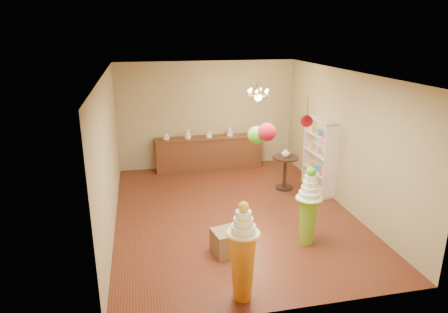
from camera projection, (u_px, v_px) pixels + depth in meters
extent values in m
plane|color=#562517|center=(233.00, 212.00, 8.73)|extent=(6.50, 6.50, 0.00)
plane|color=white|center=(234.00, 73.00, 7.81)|extent=(6.50, 6.50, 0.00)
cube|color=tan|center=(207.00, 115.00, 11.29)|extent=(5.00, 0.04, 3.00)
cube|color=tan|center=(291.00, 215.00, 5.24)|extent=(5.00, 0.04, 3.00)
cube|color=tan|center=(109.00, 154.00, 7.77)|extent=(0.04, 6.50, 3.00)
cube|color=tan|center=(344.00, 140.00, 8.77)|extent=(0.04, 6.50, 3.00)
cone|color=#74B527|center=(308.00, 221.00, 7.35)|extent=(0.44, 0.44, 0.90)
cylinder|color=white|center=(309.00, 198.00, 7.20)|extent=(0.59, 0.59, 0.03)
cylinder|color=white|center=(309.00, 194.00, 7.18)|extent=(0.48, 0.48, 0.10)
cylinder|color=white|center=(310.00, 189.00, 7.15)|extent=(0.39, 0.39, 0.10)
cylinder|color=white|center=(310.00, 184.00, 7.12)|extent=(0.32, 0.32, 0.10)
cylinder|color=white|center=(311.00, 178.00, 7.09)|extent=(0.27, 0.27, 0.10)
sphere|color=#499A21|center=(311.00, 172.00, 7.05)|extent=(0.17, 0.17, 0.17)
cone|color=orange|center=(243.00, 267.00, 5.81)|extent=(0.47, 0.47, 1.07)
cylinder|color=white|center=(243.00, 233.00, 5.64)|extent=(0.57, 0.57, 0.03)
cylinder|color=white|center=(243.00, 229.00, 5.62)|extent=(0.42, 0.42, 0.11)
cylinder|color=white|center=(243.00, 222.00, 5.58)|extent=(0.34, 0.34, 0.11)
cylinder|color=white|center=(243.00, 215.00, 5.55)|extent=(0.27, 0.27, 0.11)
sphere|color=gold|center=(244.00, 207.00, 5.51)|extent=(0.16, 0.16, 0.16)
cube|color=olive|center=(227.00, 242.00, 7.11)|extent=(0.56, 0.56, 0.43)
cube|color=#572E1B|center=(209.00, 153.00, 11.35)|extent=(3.00, 0.50, 0.90)
cube|color=#572E1B|center=(209.00, 138.00, 11.22)|extent=(3.04, 0.54, 0.03)
cylinder|color=white|center=(166.00, 137.00, 10.95)|extent=(0.18, 0.18, 0.16)
cylinder|color=white|center=(188.00, 134.00, 11.05)|extent=(0.18, 0.18, 0.24)
cylinder|color=white|center=(209.00, 134.00, 11.19)|extent=(0.18, 0.18, 0.16)
cylinder|color=white|center=(230.00, 132.00, 11.29)|extent=(0.18, 0.18, 0.24)
cylinder|color=white|center=(250.00, 132.00, 11.43)|extent=(0.18, 0.18, 0.16)
cube|color=silver|center=(325.00, 155.00, 9.69)|extent=(0.04, 1.20, 1.80)
cube|color=silver|center=(318.00, 171.00, 9.78)|extent=(0.30, 1.14, 0.03)
cube|color=silver|center=(319.00, 154.00, 9.64)|extent=(0.30, 1.14, 0.03)
cube|color=silver|center=(320.00, 136.00, 9.51)|extent=(0.30, 1.14, 0.03)
cylinder|color=black|center=(284.00, 187.00, 10.04)|extent=(0.49, 0.49, 0.04)
cylinder|color=black|center=(285.00, 173.00, 9.92)|extent=(0.10, 0.10, 0.81)
cylinder|color=black|center=(286.00, 158.00, 9.79)|extent=(0.74, 0.74, 0.04)
imported|color=silver|center=(286.00, 153.00, 9.75)|extent=(0.23, 0.23, 0.21)
cylinder|color=#392F29|center=(268.00, 110.00, 6.10)|extent=(0.01, 0.01, 0.70)
sphere|color=#A61121|center=(267.00, 132.00, 6.21)|extent=(0.29, 0.29, 0.29)
cylinder|color=#392F29|center=(257.00, 111.00, 6.22)|extent=(0.01, 0.01, 0.78)
sphere|color=#499A21|center=(257.00, 135.00, 6.34)|extent=(0.29, 0.29, 0.29)
cylinder|color=#392F29|center=(307.00, 109.00, 5.19)|extent=(0.01, 0.01, 0.32)
sphere|color=#A61121|center=(307.00, 121.00, 5.24)|extent=(0.16, 0.16, 0.16)
cylinder|color=gold|center=(259.00, 76.00, 9.47)|extent=(0.02, 0.02, 0.50)
cylinder|color=gold|center=(258.00, 89.00, 9.56)|extent=(0.10, 0.10, 0.30)
sphere|color=#FCC48A|center=(258.00, 97.00, 9.62)|extent=(0.18, 0.18, 0.18)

